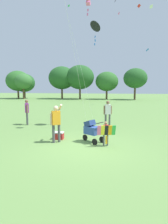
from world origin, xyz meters
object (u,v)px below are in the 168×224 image
person_red_shirt (27,110)px  person_sitting_far (108,112)px  child_with_butterfly_kite (106,131)px  person_adult_flyer (56,120)px  kite_adult_black (88,2)px  cooler_box (59,136)px  kite_orange_delta (95,27)px  stroller (92,129)px

person_red_shirt → person_sitting_far: bearing=2.1°
child_with_butterfly_kite → person_red_shirt: person_red_shirt is taller
child_with_butterfly_kite → person_sitting_far: bearing=91.4°
person_sitting_far → person_adult_flyer: bearing=-119.4°
person_adult_flyer → person_sitting_far: 4.38m
person_adult_flyer → kite_adult_black: (1.01, 2.96, 6.11)m
person_adult_flyer → kite_adult_black: 6.86m
kite_adult_black → person_adult_flyer: bearing=-108.8°
person_adult_flyer → kite_adult_black: size_ratio=0.23×
child_with_butterfly_kite → cooler_box: bearing=163.4°
kite_orange_delta → person_red_shirt: bearing=-173.7°
cooler_box → person_adult_flyer: bearing=-85.4°
person_red_shirt → cooler_box: size_ratio=3.73×
kite_adult_black → child_with_butterfly_kite: bearing=-68.1°
stroller → kite_orange_delta: 6.72m
person_adult_flyer → kite_orange_delta: (1.29, 4.11, 5.12)m
cooler_box → child_with_butterfly_kite: bearing=-16.6°
person_adult_flyer → person_sitting_far: size_ratio=1.07×
stroller → person_sitting_far: size_ratio=0.65×
kite_orange_delta → person_red_shirt: (-4.45, -0.49, -5.15)m
cooler_box → person_red_shirt: bearing=135.4°
stroller → person_red_shirt: person_red_shirt is taller
child_with_butterfly_kite → stroller: bearing=146.3°
stroller → kite_adult_black: kite_adult_black is taller
stroller → kite_orange_delta: kite_orange_delta is taller
kite_adult_black → person_red_shirt: bearing=171.0°
person_adult_flyer → person_red_shirt: person_adult_flyer is taller
child_with_butterfly_kite → person_red_shirt: size_ratio=0.63×
kite_adult_black → kite_orange_delta: (0.28, 1.16, -0.99)m
kite_orange_delta → cooler_box: size_ratio=14.47×
kite_adult_black → person_red_shirt: (-4.16, 0.66, -6.14)m
person_adult_flyer → kite_orange_delta: 6.69m
person_adult_flyer → stroller: person_adult_flyer is taller
person_adult_flyer → stroller: (1.58, 0.31, -0.41)m
child_with_butterfly_kite → stroller: child_with_butterfly_kite is taller
stroller → cooler_box: 1.69m
stroller → person_red_shirt: 5.79m
kite_adult_black → person_red_shirt: size_ratio=4.50×
stroller → kite_adult_black: 7.06m
child_with_butterfly_kite → person_sitting_far: 3.97m
child_with_butterfly_kite → person_red_shirt: bearing=145.2°
kite_orange_delta → person_red_shirt: 6.83m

